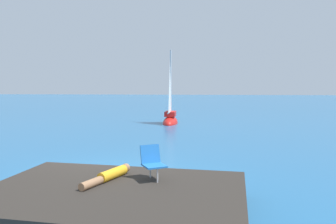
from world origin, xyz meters
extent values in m
plane|color=#236093|center=(0.00, 0.00, 0.00)|extent=(160.00, 160.00, 0.00)
cube|color=#2D2823|center=(1.01, -3.57, 0.31)|extent=(5.99, 4.49, 0.61)
cube|color=#2E281F|center=(-0.50, -1.80, 0.00)|extent=(1.67, 1.78, 0.88)
cube|color=#31271E|center=(-1.45, -1.90, 0.00)|extent=(1.01, 0.85, 0.71)
ellipsoid|color=red|center=(0.71, 13.87, 0.00)|extent=(1.11, 3.10, 1.06)
cube|color=red|center=(0.71, 13.87, 0.70)|extent=(0.76, 1.36, 0.35)
cylinder|color=#B7B7BC|center=(0.71, 14.16, 2.94)|extent=(0.12, 0.12, 4.81)
cylinder|color=#B2B2B7|center=(0.70, 13.20, 0.87)|extent=(0.12, 1.93, 0.09)
pyramid|color=white|center=(0.70, 13.62, 2.74)|extent=(0.08, 1.54, 3.66)
cylinder|color=gold|center=(0.79, -2.84, 0.73)|extent=(0.56, 0.92, 0.24)
cylinder|color=#9E704C|center=(0.51, -3.54, 0.70)|extent=(0.43, 0.72, 0.18)
sphere|color=#9E704C|center=(1.00, -2.33, 0.75)|extent=(0.22, 0.22, 0.22)
cube|color=blue|center=(1.80, -2.89, 0.96)|extent=(0.67, 0.69, 0.04)
cube|color=blue|center=(1.67, -2.66, 1.19)|extent=(0.49, 0.36, 0.45)
cylinder|color=silver|center=(1.90, -3.07, 0.79)|extent=(0.04, 0.04, 0.35)
cylinder|color=silver|center=(1.67, -2.66, 0.79)|extent=(0.04, 0.04, 0.35)
camera|label=1|loc=(2.86, -10.60, 2.87)|focal=36.17mm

